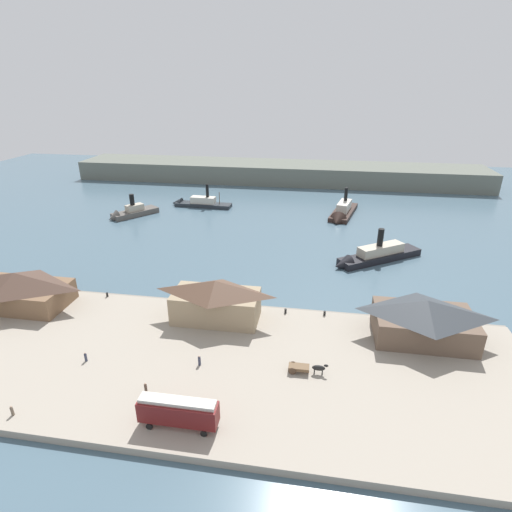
% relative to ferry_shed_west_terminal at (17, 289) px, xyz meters
% --- Properties ---
extents(ground_plane, '(320.00, 320.00, 0.00)m').
position_rel_ferry_shed_west_terminal_xyz_m(ground_plane, '(38.03, 10.85, -4.80)').
color(ground_plane, '#476070').
extents(quay_promenade, '(110.00, 36.00, 1.20)m').
position_rel_ferry_shed_west_terminal_xyz_m(quay_promenade, '(38.03, -11.15, -4.20)').
color(quay_promenade, '#9E9384').
rests_on(quay_promenade, ground).
extents(seawall_edge, '(110.00, 0.80, 1.00)m').
position_rel_ferry_shed_west_terminal_xyz_m(seawall_edge, '(38.03, 7.25, -4.30)').
color(seawall_edge, gray).
rests_on(seawall_edge, ground).
extents(ferry_shed_west_terminal, '(19.52, 10.35, 7.08)m').
position_rel_ferry_shed_west_terminal_xyz_m(ferry_shed_west_terminal, '(0.00, 0.00, 0.00)').
color(ferry_shed_west_terminal, brown).
rests_on(ferry_shed_west_terminal, quay_promenade).
extents(ferry_shed_east_terminal, '(16.17, 8.10, 8.04)m').
position_rel_ferry_shed_west_terminal_xyz_m(ferry_shed_east_terminal, '(39.98, 1.11, 0.48)').
color(ferry_shed_east_terminal, '#998466').
rests_on(ferry_shed_east_terminal, quay_promenade).
extents(ferry_shed_customs_shed, '(16.78, 10.91, 7.34)m').
position_rel_ferry_shed_west_terminal_xyz_m(ferry_shed_customs_shed, '(76.81, 1.04, 0.13)').
color(ferry_shed_customs_shed, brown).
rests_on(ferry_shed_customs_shed, quay_promenade).
extents(street_tram, '(10.38, 2.62, 4.31)m').
position_rel_ferry_shed_west_terminal_xyz_m(street_tram, '(41.56, -24.74, -1.09)').
color(street_tram, maroon).
rests_on(street_tram, quay_promenade).
extents(horse_cart, '(6.03, 1.68, 1.87)m').
position_rel_ferry_shed_west_terminal_xyz_m(horse_cart, '(57.22, -11.57, -2.68)').
color(horse_cart, brown).
rests_on(horse_cart, quay_promenade).
extents(pedestrian_walking_east, '(0.44, 0.44, 1.77)m').
position_rel_ferry_shed_west_terminal_xyz_m(pedestrian_walking_east, '(40.65, -12.43, -2.79)').
color(pedestrian_walking_east, '#33384C').
rests_on(pedestrian_walking_east, quay_promenade).
extents(pedestrian_near_east_shed, '(0.40, 0.40, 1.64)m').
position_rel_ferry_shed_west_terminal_xyz_m(pedestrian_near_east_shed, '(34.75, -19.55, -2.85)').
color(pedestrian_near_east_shed, '#4C3D33').
rests_on(pedestrian_near_east_shed, quay_promenade).
extents(pedestrian_near_west_shed, '(0.41, 0.41, 1.64)m').
position_rel_ferry_shed_west_terminal_xyz_m(pedestrian_near_west_shed, '(22.41, -14.38, -2.85)').
color(pedestrian_near_west_shed, '#33384C').
rests_on(pedestrian_near_west_shed, quay_promenade).
extents(pedestrian_walking_west, '(0.39, 0.39, 1.56)m').
position_rel_ferry_shed_west_terminal_xyz_m(pedestrian_walking_west, '(18.83, -26.56, -2.89)').
color(pedestrian_walking_west, '#6B5B4C').
rests_on(pedestrian_walking_west, quay_promenade).
extents(mooring_post_center_west, '(0.44, 0.44, 0.90)m').
position_rel_ferry_shed_west_terminal_xyz_m(mooring_post_center_west, '(52.60, 5.28, -3.15)').
color(mooring_post_center_west, black).
rests_on(mooring_post_center_west, quay_promenade).
extents(mooring_post_center_east, '(0.44, 0.44, 0.90)m').
position_rel_ferry_shed_west_terminal_xyz_m(mooring_post_center_east, '(60.05, 5.64, -3.15)').
color(mooring_post_center_east, black).
rests_on(mooring_post_center_east, quay_promenade).
extents(mooring_post_east, '(0.44, 0.44, 0.90)m').
position_rel_ferry_shed_west_terminal_xyz_m(mooring_post_east, '(15.43, 5.83, -3.15)').
color(mooring_post_east, black).
rests_on(mooring_post_east, quay_promenade).
extents(ferry_mid_harbor, '(14.19, 16.39, 8.90)m').
position_rel_ferry_shed_west_terminal_xyz_m(ferry_mid_harbor, '(-5.21, 60.61, -3.48)').
color(ferry_mid_harbor, '#514C47').
rests_on(ferry_mid_harbor, ground).
extents(ferry_departing_north, '(22.47, 5.65, 9.85)m').
position_rel_ferry_shed_west_terminal_xyz_m(ferry_departing_north, '(13.56, 75.99, -3.55)').
color(ferry_departing_north, '#23282D').
rests_on(ferry_departing_north, ground).
extents(ferry_near_quay, '(10.90, 23.73, 10.94)m').
position_rel_ferry_shed_west_terminal_xyz_m(ferry_near_quay, '(65.41, 71.80, -3.47)').
color(ferry_near_quay, black).
rests_on(ferry_near_quay, ground).
extents(ferry_approaching_east, '(23.71, 18.36, 9.87)m').
position_rel_ferry_shed_west_terminal_xyz_m(ferry_approaching_east, '(71.89, 35.57, -3.26)').
color(ferry_approaching_east, black).
rests_on(ferry_approaching_east, ground).
extents(far_headland, '(180.00, 24.00, 8.00)m').
position_rel_ferry_shed_west_terminal_xyz_m(far_headland, '(38.03, 120.85, -0.80)').
color(far_headland, '#60665B').
rests_on(far_headland, ground).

